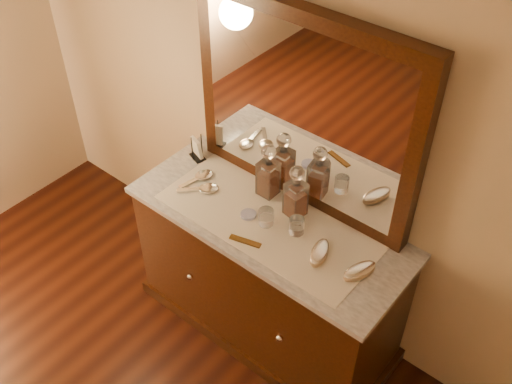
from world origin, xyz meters
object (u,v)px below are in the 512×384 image
(mirror_frame, at_px, (304,112))
(napkin_rack, at_px, (197,149))
(pin_dish, at_px, (248,215))
(hand_mirror_outer, at_px, (201,176))
(decanter_right, at_px, (296,196))
(brush_near, at_px, (319,253))
(comb, at_px, (245,241))
(decanter_left, at_px, (268,175))
(dresser_cabinet, at_px, (268,277))
(brush_far, at_px, (359,271))
(hand_mirror_inner, at_px, (205,189))

(mirror_frame, xyz_separation_m, napkin_rack, (-0.60, -0.12, -0.44))
(pin_dish, bearing_deg, hand_mirror_outer, 170.62)
(decanter_right, xyz_separation_m, brush_near, (0.26, -0.16, -0.09))
(comb, height_order, napkin_rack, napkin_rack)
(pin_dish, xyz_separation_m, napkin_rack, (-0.51, 0.18, 0.05))
(decanter_left, height_order, decanter_right, decanter_left)
(pin_dish, height_order, comb, pin_dish)
(napkin_rack, xyz_separation_m, hand_mirror_outer, (0.13, -0.11, -0.05))
(brush_near, bearing_deg, napkin_rack, 169.41)
(decanter_left, bearing_deg, hand_mirror_outer, -159.27)
(brush_near, height_order, hand_mirror_outer, brush_near)
(decanter_left, xyz_separation_m, brush_near, (0.45, -0.19, -0.09))
(dresser_cabinet, distance_m, brush_near, 0.57)
(brush_near, bearing_deg, brush_far, 6.79)
(decanter_right, relative_size, hand_mirror_outer, 1.37)
(mirror_frame, bearing_deg, brush_far, -26.84)
(dresser_cabinet, relative_size, pin_dish, 17.99)
(comb, height_order, brush_far, brush_far)
(dresser_cabinet, distance_m, pin_dish, 0.46)
(decanter_left, distance_m, brush_near, 0.50)
(comb, bearing_deg, decanter_right, 62.38)
(comb, bearing_deg, hand_mirror_outer, 140.95)
(brush_near, xyz_separation_m, hand_mirror_outer, (-0.79, 0.06, -0.01))
(pin_dish, distance_m, comb, 0.18)
(mirror_frame, distance_m, decanter_left, 0.41)
(mirror_frame, bearing_deg, decanter_right, -61.34)
(dresser_cabinet, bearing_deg, hand_mirror_inner, -173.43)
(brush_far, bearing_deg, brush_near, -173.21)
(dresser_cabinet, distance_m, decanter_right, 0.57)
(dresser_cabinet, height_order, hand_mirror_inner, hand_mirror_inner)
(pin_dish, bearing_deg, hand_mirror_inner, 179.50)
(comb, relative_size, decanter_right, 0.53)
(napkin_rack, bearing_deg, brush_near, -10.59)
(pin_dish, bearing_deg, napkin_rack, 160.99)
(hand_mirror_inner, bearing_deg, brush_far, 1.44)
(brush_near, height_order, brush_far, same)
(decanter_right, xyz_separation_m, hand_mirror_outer, (-0.54, -0.10, -0.10))
(brush_near, distance_m, brush_far, 0.20)
(comb, height_order, hand_mirror_inner, hand_mirror_inner)
(napkin_rack, relative_size, hand_mirror_outer, 0.68)
(pin_dish, height_order, decanter_right, decanter_right)
(pin_dish, xyz_separation_m, brush_far, (0.62, 0.03, 0.02))
(decanter_right, bearing_deg, pin_dish, -136.00)
(brush_near, height_order, hand_mirror_inner, brush_near)
(hand_mirror_inner, bearing_deg, dresser_cabinet, 6.57)
(brush_far, relative_size, hand_mirror_outer, 0.85)
(decanter_right, bearing_deg, dresser_cabinet, -123.05)
(dresser_cabinet, bearing_deg, decanter_right, 56.95)
(brush_far, bearing_deg, dresser_cabinet, 177.66)
(mirror_frame, height_order, hand_mirror_outer, mirror_frame)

